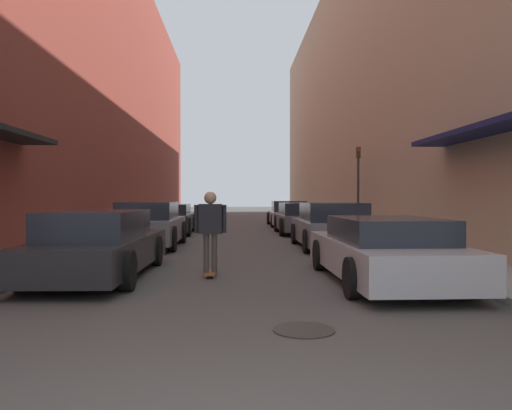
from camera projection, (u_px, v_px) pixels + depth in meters
The scene contains 15 objects.
ground at pixel (236, 232), 21.49m from camera, with size 105.95×105.95×0.00m, color #4C4947.
curb_strip_left at pixel (148, 224), 26.10m from camera, with size 1.80×48.16×0.12m.
curb_strip_right at pixel (323, 224), 26.50m from camera, with size 1.80×48.16×0.12m.
building_row_left at pixel (91, 84), 25.86m from camera, with size 4.90×48.16×14.78m.
building_row_right at pixel (377, 90), 26.50m from camera, with size 4.90×48.16×14.42m.
parked_car_left_0 at pixel (99, 245), 9.36m from camera, with size 1.85×4.82×1.26m.
parked_car_left_1 at pixel (149, 225), 14.91m from camera, with size 1.90×4.19×1.36m.
parked_car_left_2 at pixel (169, 219), 20.24m from camera, with size 1.94×4.51×1.22m.
parked_car_right_0 at pixel (384, 250), 8.81m from camera, with size 1.98×4.74×1.15m.
parked_car_right_1 at pixel (331, 226), 14.62m from camera, with size 2.01×4.45×1.34m.
parked_car_right_2 at pixel (300, 219), 20.29m from camera, with size 1.88×4.17×1.26m.
parked_car_right_3 at pixel (288, 214), 25.86m from camera, with size 2.00×4.83×1.29m.
skateboarder at pixel (210, 224), 9.50m from camera, with size 0.62×0.78×1.61m.
manhole_cover at pixel (304, 330), 5.63m from camera, with size 0.70×0.70×0.02m.
traffic_light at pixel (358, 179), 20.53m from camera, with size 0.16×0.22×3.43m.
Camera 1 is at (-0.07, -2.22, 1.52)m, focal length 35.00 mm.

